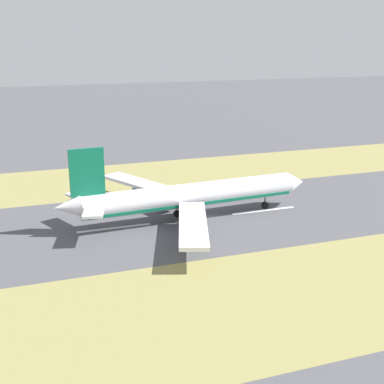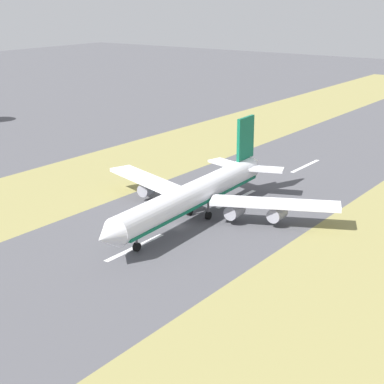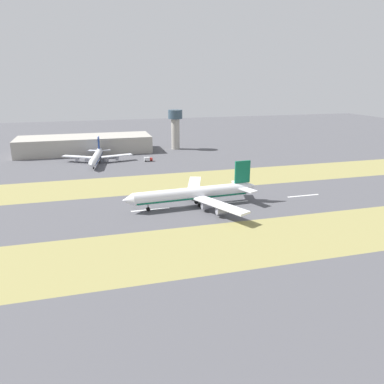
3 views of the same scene
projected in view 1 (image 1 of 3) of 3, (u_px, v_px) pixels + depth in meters
name	position (u px, v px, depth m)	size (l,w,h in m)	color
ground_plane	(210.00, 217.00, 136.59)	(800.00, 800.00, 0.00)	#4C4C51
grass_median_west	(160.00, 175.00, 177.26)	(40.00, 600.00, 0.01)	olive
grass_median_east	(302.00, 293.00, 95.92)	(40.00, 600.00, 0.01)	olive
centreline_dash_mid	(114.00, 228.00, 128.58)	(1.20, 18.00, 0.01)	silver
centreline_dash_far	(263.00, 210.00, 141.51)	(1.20, 18.00, 0.01)	silver
airplane_main_jet	(185.00, 197.00, 132.88)	(64.02, 67.21, 20.20)	white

